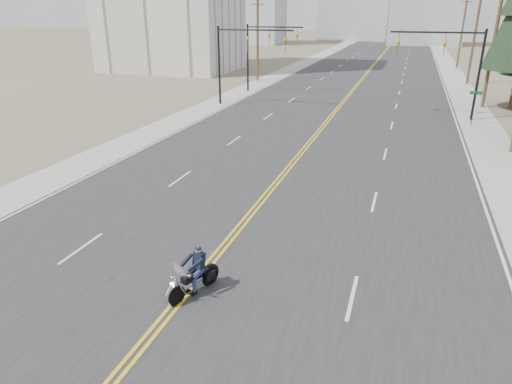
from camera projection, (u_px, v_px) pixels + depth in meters
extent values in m
plane|color=#776D56|center=(141.00, 347.00, 12.02)|extent=(400.00, 400.00, 0.00)
cube|color=#303033|center=(373.00, 66.00, 73.76)|extent=(20.00, 200.00, 0.01)
cube|color=#A5A5A0|center=(304.00, 63.00, 77.12)|extent=(3.00, 200.00, 0.01)
cube|color=#A5A5A0|center=(449.00, 68.00, 70.40)|extent=(3.00, 200.00, 0.01)
cylinder|color=black|center=(219.00, 66.00, 42.17)|extent=(0.20, 0.20, 7.00)
cylinder|color=black|center=(255.00, 30.00, 39.96)|extent=(7.00, 0.14, 0.14)
imported|color=#BF8C0C|center=(248.00, 38.00, 40.41)|extent=(0.21, 0.26, 1.30)
imported|color=#BF8C0C|center=(286.00, 38.00, 39.38)|extent=(0.21, 0.26, 1.30)
cylinder|color=black|center=(479.00, 76.00, 35.74)|extent=(0.20, 0.20, 7.00)
cylinder|color=black|center=(437.00, 32.00, 35.58)|extent=(7.00, 0.14, 0.14)
imported|color=#BF8C0C|center=(445.00, 41.00, 35.62)|extent=(0.21, 0.26, 1.30)
imported|color=#BF8C0C|center=(399.00, 40.00, 36.64)|extent=(0.21, 0.26, 1.30)
cylinder|color=black|center=(248.00, 58.00, 49.22)|extent=(0.20, 0.20, 7.00)
cylinder|color=black|center=(275.00, 27.00, 47.16)|extent=(6.00, 0.14, 0.14)
imported|color=#BF8C0C|center=(269.00, 34.00, 47.58)|extent=(0.21, 0.26, 1.30)
imported|color=#BF8C0C|center=(297.00, 34.00, 46.70)|extent=(0.21, 0.26, 1.30)
cylinder|color=black|center=(474.00, 109.00, 34.85)|extent=(0.06, 0.06, 2.60)
cube|color=#0C5926|center=(476.00, 93.00, 34.40)|extent=(0.90, 0.03, 0.25)
cylinder|color=brown|center=(493.00, 45.00, 39.85)|extent=(0.30, 0.30, 11.00)
cylinder|color=brown|center=(475.00, 34.00, 52.99)|extent=(0.30, 0.30, 11.50)
cylinder|color=brown|center=(462.00, 31.00, 68.08)|extent=(0.30, 0.30, 11.00)
cube|color=brown|center=(467.00, 2.00, 66.60)|extent=(1.60, 0.12, 0.12)
cylinder|color=brown|center=(258.00, 37.00, 56.07)|extent=(0.30, 0.30, 10.50)
cube|color=brown|center=(258.00, 4.00, 54.68)|extent=(1.60, 0.12, 0.12)
cube|color=#B7BCC6|center=(256.00, 0.00, 119.61)|extent=(14.00, 12.00, 22.00)
cube|color=#ADB2B7|center=(426.00, 16.00, 117.35)|extent=(18.00, 14.00, 14.00)
cube|color=#B7BCC6|center=(485.00, 19.00, 134.80)|extent=(14.00, 14.00, 12.00)
cube|color=#ADB2B7|center=(224.00, 12.00, 138.33)|extent=(12.00, 12.00, 16.00)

